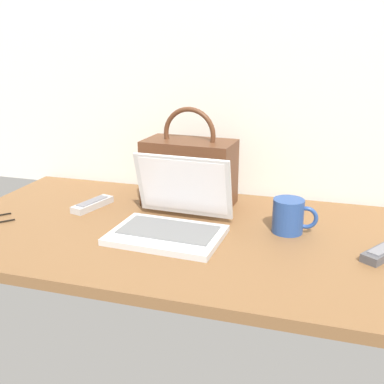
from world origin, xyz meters
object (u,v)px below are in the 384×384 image
object	(u,v)px
laptop	(173,217)
coffee_mug	(289,216)
remote_control_far	(93,204)
handbag	(189,171)
remote_control_near	(384,252)

from	to	relation	value
laptop	coffee_mug	bearing A→B (deg)	16.38
remote_control_far	handbag	size ratio (longest dim) A/B	0.50
laptop	remote_control_near	world-z (taller)	laptop
remote_control_far	remote_control_near	bearing A→B (deg)	-7.05
remote_control_near	remote_control_far	world-z (taller)	same
remote_control_far	coffee_mug	bearing A→B (deg)	-2.05
laptop	remote_control_far	size ratio (longest dim) A/B	1.93
laptop	coffee_mug	size ratio (longest dim) A/B	2.47
coffee_mug	remote_control_far	bearing A→B (deg)	177.95
laptop	handbag	world-z (taller)	handbag
handbag	laptop	bearing A→B (deg)	-84.18
laptop	handbag	size ratio (longest dim) A/B	0.97
remote_control_far	handbag	bearing A→B (deg)	24.16
laptop	remote_control_near	bearing A→B (deg)	0.69
coffee_mug	laptop	bearing A→B (deg)	-163.62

